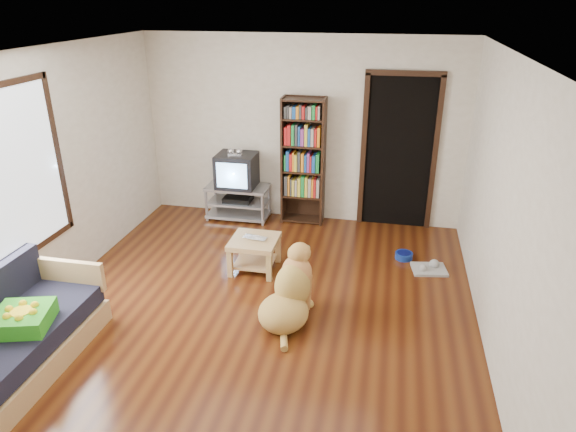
% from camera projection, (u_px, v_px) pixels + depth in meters
% --- Properties ---
extents(ground, '(5.00, 5.00, 0.00)m').
position_uv_depth(ground, '(259.00, 307.00, 5.46)').
color(ground, '#53270E').
rests_on(ground, ground).
extents(ceiling, '(5.00, 5.00, 0.00)m').
position_uv_depth(ceiling, '(252.00, 52.00, 4.43)').
color(ceiling, white).
rests_on(ceiling, ground).
extents(wall_back, '(4.50, 0.00, 4.50)m').
position_uv_depth(wall_back, '(302.00, 131.00, 7.19)').
color(wall_back, silver).
rests_on(wall_back, ground).
extents(wall_front, '(4.50, 0.00, 4.50)m').
position_uv_depth(wall_front, '(133.00, 359.00, 2.70)').
color(wall_front, silver).
rests_on(wall_front, ground).
extents(wall_left, '(0.00, 5.00, 5.00)m').
position_uv_depth(wall_left, '(48.00, 178.00, 5.36)').
color(wall_left, silver).
rests_on(wall_left, ground).
extents(wall_right, '(0.00, 5.00, 5.00)m').
position_uv_depth(wall_right, '(502.00, 212.00, 4.52)').
color(wall_right, silver).
rests_on(wall_right, ground).
extents(green_cushion, '(0.56, 0.56, 0.15)m').
position_uv_depth(green_cushion, '(23.00, 318.00, 4.42)').
color(green_cushion, green).
rests_on(green_cushion, sofa).
extents(laptop, '(0.32, 0.24, 0.02)m').
position_uv_depth(laptop, '(253.00, 239.00, 6.03)').
color(laptop, silver).
rests_on(laptop, coffee_table).
extents(dog_bowl, '(0.22, 0.22, 0.08)m').
position_uv_depth(dog_bowl, '(404.00, 256.00, 6.45)').
color(dog_bowl, navy).
rests_on(dog_bowl, ground).
extents(grey_rag, '(0.45, 0.38, 0.03)m').
position_uv_depth(grey_rag, '(429.00, 269.00, 6.18)').
color(grey_rag, '#9E9E9E').
rests_on(grey_rag, ground).
extents(window, '(0.03, 1.46, 1.70)m').
position_uv_depth(window, '(13.00, 175.00, 4.83)').
color(window, white).
rests_on(window, wall_left).
extents(doorway, '(1.03, 0.05, 2.19)m').
position_uv_depth(doorway, '(399.00, 149.00, 6.99)').
color(doorway, black).
rests_on(doorway, wall_back).
extents(tv_stand, '(0.90, 0.45, 0.50)m').
position_uv_depth(tv_stand, '(238.00, 201.00, 7.54)').
color(tv_stand, '#99999E').
rests_on(tv_stand, ground).
extents(crt_tv, '(0.55, 0.52, 0.58)m').
position_uv_depth(crt_tv, '(237.00, 170.00, 7.37)').
color(crt_tv, black).
rests_on(crt_tv, tv_stand).
extents(bookshelf, '(0.60, 0.30, 1.80)m').
position_uv_depth(bookshelf, '(303.00, 155.00, 7.16)').
color(bookshelf, black).
rests_on(bookshelf, ground).
extents(sofa, '(0.80, 1.80, 0.80)m').
position_uv_depth(sofa, '(10.00, 344.00, 4.46)').
color(sofa, tan).
rests_on(sofa, ground).
extents(coffee_table, '(0.55, 0.55, 0.40)m').
position_uv_depth(coffee_table, '(254.00, 248.00, 6.11)').
color(coffee_table, tan).
rests_on(coffee_table, ground).
extents(dog, '(0.63, 0.98, 0.80)m').
position_uv_depth(dog, '(290.00, 294.00, 5.15)').
color(dog, '#B48545').
rests_on(dog, ground).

